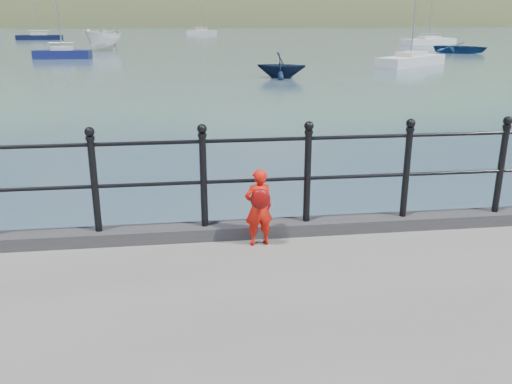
{
  "coord_description": "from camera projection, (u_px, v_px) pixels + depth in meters",
  "views": [
    {
      "loc": [
        -0.78,
        -6.03,
        3.48
      ],
      "look_at": [
        -0.01,
        -0.2,
        1.55
      ],
      "focal_mm": 38.0,
      "sensor_mm": 36.0,
      "label": 1
    }
  ],
  "objects": [
    {
      "name": "ground",
      "position": [
        255.0,
        303.0,
        6.86
      ],
      "size": [
        600.0,
        600.0,
        0.0
      ],
      "primitive_type": "plane",
      "color": "#2D4251",
      "rests_on": "ground"
    },
    {
      "name": "sailboat_deep",
      "position": [
        202.0,
        33.0,
        101.24
      ],
      "size": [
        5.71,
        2.72,
        8.22
      ],
      "rotation": [
        0.0,
        0.0,
        -0.2
      ],
      "color": "beige",
      "rests_on": "ground"
    },
    {
      "name": "sailboat_left",
      "position": [
        40.0,
        38.0,
        79.07
      ],
      "size": [
        6.33,
        2.04,
        8.92
      ],
      "rotation": [
        0.0,
        0.0,
        -0.01
      ],
      "color": "black",
      "rests_on": "ground"
    },
    {
      "name": "child",
      "position": [
        259.0,
        207.0,
        6.0
      ],
      "size": [
        0.35,
        0.32,
        0.89
      ],
      "rotation": [
        0.0,
        0.0,
        3.32
      ],
      "color": "red",
      "rests_on": "quay"
    },
    {
      "name": "sailboat_far",
      "position": [
        429.0,
        42.0,
        66.91
      ],
      "size": [
        7.9,
        4.91,
        10.79
      ],
      "rotation": [
        0.0,
        0.0,
        0.4
      ],
      "color": "silver",
      "rests_on": "ground"
    },
    {
      "name": "sailboat_near",
      "position": [
        411.0,
        61.0,
        38.56
      ],
      "size": [
        6.42,
        5.57,
        9.13
      ],
      "rotation": [
        0.0,
        0.0,
        0.66
      ],
      "color": "silver",
      "rests_on": "ground"
    },
    {
      "name": "launch_white",
      "position": [
        103.0,
        40.0,
        54.29
      ],
      "size": [
        4.36,
        6.02,
        2.19
      ],
      "primitive_type": "imported",
      "rotation": [
        0.0,
        0.0,
        -0.45
      ],
      "color": "silver",
      "rests_on": "ground"
    },
    {
      "name": "sailboat_port",
      "position": [
        63.0,
        55.0,
        44.96
      ],
      "size": [
        4.65,
        1.76,
        6.83
      ],
      "rotation": [
        0.0,
        0.0,
        -0.07
      ],
      "color": "#121951",
      "rests_on": "ground"
    },
    {
      "name": "kerb",
      "position": [
        256.0,
        229.0,
        6.39
      ],
      "size": [
        60.0,
        0.3,
        0.15
      ],
      "primitive_type": "cube",
      "color": "#28282B",
      "rests_on": "quay"
    },
    {
      "name": "launch_navy",
      "position": [
        281.0,
        65.0,
        31.07
      ],
      "size": [
        3.41,
        3.17,
        1.47
      ],
      "primitive_type": "imported",
      "rotation": [
        0.0,
        0.0,
        1.24
      ],
      "color": "black",
      "rests_on": "ground"
    },
    {
      "name": "far_shore",
      "position": [
        270.0,
        76.0,
        244.23
      ],
      "size": [
        830.0,
        200.0,
        156.0
      ],
      "color": "#333A21",
      "rests_on": "ground"
    },
    {
      "name": "railing",
      "position": [
        256.0,
        168.0,
        6.16
      ],
      "size": [
        18.11,
        0.11,
        1.2
      ],
      "color": "black",
      "rests_on": "kerb"
    },
    {
      "name": "launch_blue",
      "position": [
        461.0,
        48.0,
        51.6
      ],
      "size": [
        5.94,
        5.96,
        1.02
      ],
      "primitive_type": "imported",
      "rotation": [
        0.0,
        0.0,
        0.77
      ],
      "color": "navy",
      "rests_on": "ground"
    }
  ]
}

